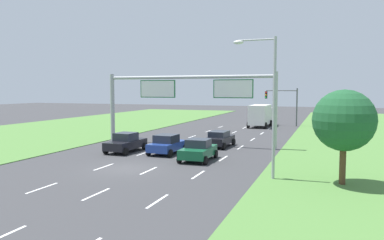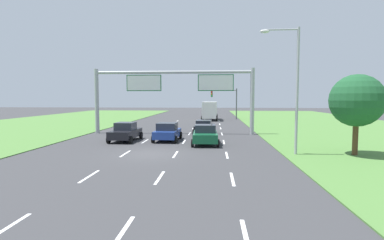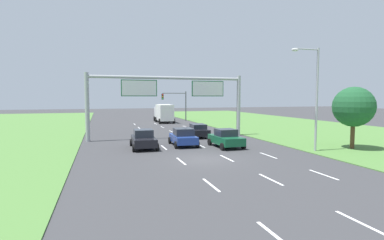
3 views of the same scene
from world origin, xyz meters
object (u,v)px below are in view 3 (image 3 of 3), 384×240
(box_truck, at_px, (164,113))
(roadside_tree_near, at_px, (354,107))
(car_far_ahead, at_px, (226,138))
(car_near_red, at_px, (143,139))
(sign_gantry, at_px, (170,93))
(car_lead_silver, at_px, (183,137))
(traffic_light_mast, at_px, (176,101))
(street_lamp, at_px, (313,90))
(car_mid_lane, at_px, (198,130))

(box_truck, relative_size, roadside_tree_near, 1.40)
(car_far_ahead, height_order, roadside_tree_near, roadside_tree_near)
(car_near_red, relative_size, sign_gantry, 0.25)
(car_near_red, xyz_separation_m, car_lead_silver, (3.74, 0.37, 0.00))
(traffic_light_mast, bearing_deg, street_lamp, -85.10)
(car_mid_lane, height_order, street_lamp, street_lamp)
(car_lead_silver, bearing_deg, box_truck, 84.44)
(car_near_red, distance_m, car_lead_silver, 3.76)
(sign_gantry, height_order, street_lamp, street_lamp)
(box_truck, height_order, sign_gantry, sign_gantry)
(car_lead_silver, height_order, sign_gantry, sign_gantry)
(sign_gantry, distance_m, roadside_tree_near, 17.78)
(car_far_ahead, relative_size, street_lamp, 0.47)
(car_far_ahead, distance_m, sign_gantry, 9.04)
(box_truck, relative_size, sign_gantry, 0.44)
(car_far_ahead, height_order, sign_gantry, sign_gantry)
(traffic_light_mast, height_order, roadside_tree_near, traffic_light_mast)
(car_near_red, bearing_deg, car_mid_lane, 40.56)
(car_near_red, distance_m, street_lamp, 14.90)
(car_mid_lane, bearing_deg, box_truck, 91.80)
(traffic_light_mast, bearing_deg, roadside_tree_near, -78.19)
(car_lead_silver, distance_m, sign_gantry, 6.72)
(car_far_ahead, relative_size, traffic_light_mast, 0.72)
(car_lead_silver, xyz_separation_m, roadside_tree_near, (13.56, -6.13, 2.86))
(roadside_tree_near, bearing_deg, box_truck, 107.45)
(car_near_red, height_order, traffic_light_mast, traffic_light_mast)
(street_lamp, bearing_deg, car_near_red, 156.11)
(street_lamp, xyz_separation_m, roadside_tree_near, (4.24, 0.02, -1.41))
(street_lamp, bearing_deg, sign_gantry, 129.09)
(car_near_red, xyz_separation_m, car_far_ahead, (7.21, -1.57, -0.00))
(car_far_ahead, bearing_deg, roadside_tree_near, -24.01)
(car_far_ahead, xyz_separation_m, roadside_tree_near, (10.09, -4.18, 2.87))
(car_lead_silver, distance_m, roadside_tree_near, 15.15)
(sign_gantry, bearing_deg, car_near_red, -123.35)
(sign_gantry, bearing_deg, street_lamp, -50.91)
(car_far_ahead, height_order, street_lamp, street_lamp)
(box_truck, distance_m, street_lamp, 32.74)
(car_near_red, xyz_separation_m, roadside_tree_near, (17.30, -5.76, 2.86))
(car_near_red, bearing_deg, car_far_ahead, -10.61)
(car_near_red, distance_m, box_truck, 27.25)
(car_mid_lane, height_order, traffic_light_mast, traffic_light_mast)
(car_near_red, relative_size, street_lamp, 0.51)
(car_near_red, distance_m, car_mid_lane, 8.82)
(car_mid_lane, bearing_deg, street_lamp, -58.51)
(car_lead_silver, relative_size, sign_gantry, 0.24)
(traffic_light_mast, relative_size, street_lamp, 0.66)
(roadside_tree_near, bearing_deg, car_near_red, 161.58)
(roadside_tree_near, bearing_deg, car_lead_silver, 155.68)
(traffic_light_mast, bearing_deg, box_truck, -140.17)
(car_mid_lane, relative_size, car_far_ahead, 1.03)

